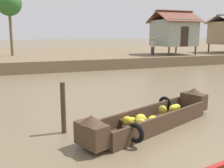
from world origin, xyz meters
TOP-DOWN VIEW (x-y plane):
  - ground_plane at (0.00, 10.00)m, footprint 300.00×300.00m
  - riverbank_strip at (0.00, 26.12)m, footprint 160.00×20.00m
  - banana_boat at (-0.93, 3.63)m, footprint 5.11×2.74m
  - stilt_house_left at (9.86, 18.80)m, footprint 4.01×4.03m
  - palm_tree_near at (-4.85, 22.37)m, footprint 2.22×2.22m
  - vendor_person at (7.42, 18.39)m, footprint 0.44×0.44m
  - mooring_post at (-3.51, 4.13)m, footprint 0.14×0.14m

SIDE VIEW (x-z plane):
  - ground_plane at x=0.00m, z-range 0.00..0.00m
  - banana_boat at x=-0.93m, z-range -0.14..0.74m
  - riverbank_strip at x=0.00m, z-range 0.00..0.87m
  - mooring_post at x=-3.51m, z-range 0.00..1.46m
  - vendor_person at x=7.42m, z-range 0.96..2.62m
  - stilt_house_left at x=9.86m, z-range 0.90..5.09m
  - palm_tree_near at x=-4.85m, z-range 2.57..8.31m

